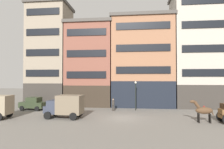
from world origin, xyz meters
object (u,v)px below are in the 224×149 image
at_px(streetlamp_curbside, 136,92).
at_px(draft_horse, 203,110).
at_px(delivery_truck_far, 65,106).
at_px(fire_hydrant_curbside, 204,109).
at_px(pedestrian_officer, 113,104).
at_px(sedan_dark, 33,104).

bearing_deg(streetlamp_curbside, draft_horse, -45.12).
height_order(delivery_truck_far, fire_hydrant_curbside, delivery_truck_far).
distance_m(draft_horse, delivery_truck_far, 14.88).
distance_m(draft_horse, streetlamp_curbside, 9.64).
bearing_deg(streetlamp_curbside, pedestrian_officer, -164.91).
height_order(draft_horse, sedan_dark, draft_horse).
distance_m(sedan_dark, streetlamp_curbside, 14.89).
height_order(sedan_dark, pedestrian_officer, sedan_dark).
distance_m(draft_horse, fire_hydrant_curbside, 6.95).
xyz_separation_m(delivery_truck_far, pedestrian_officer, (4.99, 5.27, -0.44)).
bearing_deg(pedestrian_officer, delivery_truck_far, -133.45).
relative_size(delivery_truck_far, pedestrian_officer, 2.48).
bearing_deg(draft_horse, fire_hydrant_curbside, 69.16).
relative_size(draft_horse, pedestrian_officer, 1.31).
relative_size(sedan_dark, pedestrian_officer, 2.14).
bearing_deg(sedan_dark, draft_horse, -14.52).
bearing_deg(sedan_dark, fire_hydrant_curbside, 2.11).
bearing_deg(pedestrian_officer, streetlamp_curbside, 15.09).
bearing_deg(sedan_dark, pedestrian_officer, 1.74).
height_order(delivery_truck_far, streetlamp_curbside, streetlamp_curbside).
relative_size(streetlamp_curbside, fire_hydrant_curbside, 4.96).
relative_size(sedan_dark, fire_hydrant_curbside, 4.64).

